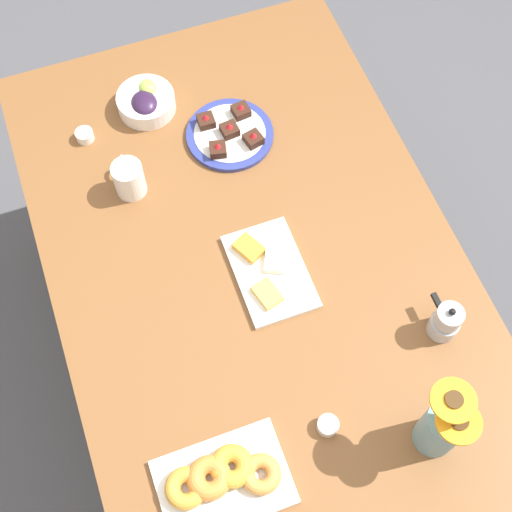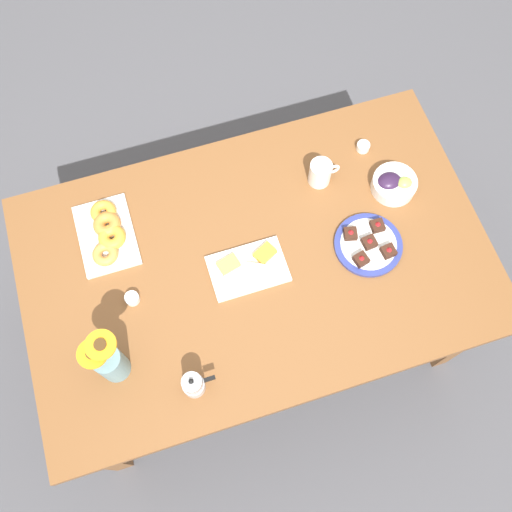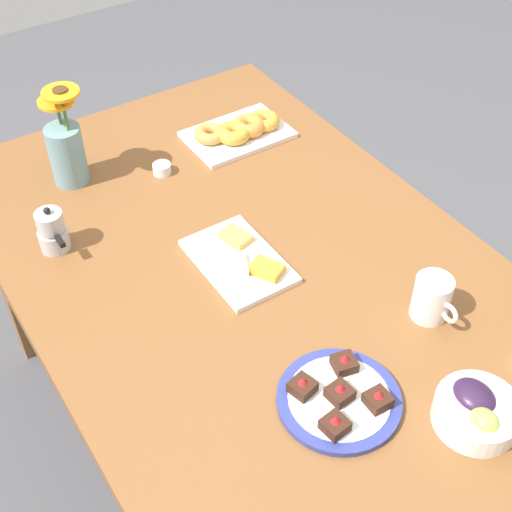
{
  "view_description": "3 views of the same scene",
  "coord_description": "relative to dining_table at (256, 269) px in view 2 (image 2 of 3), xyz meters",
  "views": [
    {
      "loc": [
        -0.73,
        0.27,
        2.32
      ],
      "look_at": [
        0.0,
        0.0,
        0.78
      ],
      "focal_mm": 50.0,
      "sensor_mm": 36.0,
      "label": 1
    },
    {
      "loc": [
        -0.22,
        -0.68,
        2.56
      ],
      "look_at": [
        0.0,
        0.0,
        0.78
      ],
      "focal_mm": 40.0,
      "sensor_mm": 36.0,
      "label": 2
    },
    {
      "loc": [
        0.96,
        -0.63,
        1.87
      ],
      "look_at": [
        0.0,
        0.0,
        0.78
      ],
      "focal_mm": 50.0,
      "sensor_mm": 36.0,
      "label": 3
    }
  ],
  "objects": [
    {
      "name": "ground_plane",
      "position": [
        0.0,
        0.0,
        -0.65
      ],
      "size": [
        6.0,
        6.0,
        0.0
      ],
      "primitive_type": "plane",
      "color": "#4C4C51"
    },
    {
      "name": "dining_table",
      "position": [
        0.0,
        0.0,
        0.0
      ],
      "size": [
        1.6,
        1.0,
        0.74
      ],
      "color": "brown",
      "rests_on": "ground_plane"
    },
    {
      "name": "coffee_mug",
      "position": [
        0.31,
        0.23,
        0.14
      ],
      "size": [
        0.11,
        0.08,
        0.1
      ],
      "color": "white",
      "rests_on": "dining_table"
    },
    {
      "name": "grape_bowl",
      "position": [
        0.55,
        0.12,
        0.12
      ],
      "size": [
        0.16,
        0.16,
        0.07
      ],
      "color": "white",
      "rests_on": "dining_table"
    },
    {
      "name": "cheese_platter",
      "position": [
        -0.03,
        -0.02,
        0.1
      ],
      "size": [
        0.26,
        0.17,
        0.03
      ],
      "color": "white",
      "rests_on": "dining_table"
    },
    {
      "name": "croissant_platter",
      "position": [
        -0.46,
        0.25,
        0.11
      ],
      "size": [
        0.19,
        0.28,
        0.05
      ],
      "color": "white",
      "rests_on": "dining_table"
    },
    {
      "name": "jam_cup_honey",
      "position": [
        0.51,
        0.31,
        0.1
      ],
      "size": [
        0.05,
        0.05,
        0.03
      ],
      "color": "white",
      "rests_on": "dining_table"
    },
    {
      "name": "jam_cup_berry",
      "position": [
        -0.43,
        -0.01,
        0.1
      ],
      "size": [
        0.05,
        0.05,
        0.03
      ],
      "color": "white",
      "rests_on": "dining_table"
    },
    {
      "name": "dessert_plate",
      "position": [
        0.39,
        -0.07,
        0.1
      ],
      "size": [
        0.24,
        0.24,
        0.05
      ],
      "color": "navy",
      "rests_on": "dining_table"
    },
    {
      "name": "flower_vase",
      "position": [
        -0.54,
        -0.22,
        0.18
      ],
      "size": [
        0.12,
        0.1,
        0.27
      ],
      "color": "#6B939E",
      "rests_on": "dining_table"
    },
    {
      "name": "moka_pot",
      "position": [
        -0.31,
        -0.35,
        0.13
      ],
      "size": [
        0.11,
        0.07,
        0.12
      ],
      "color": "#B7B7BC",
      "rests_on": "dining_table"
    }
  ]
}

